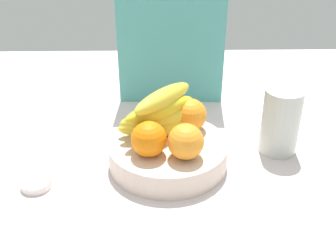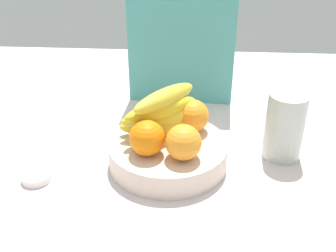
{
  "view_description": "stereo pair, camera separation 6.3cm",
  "coord_description": "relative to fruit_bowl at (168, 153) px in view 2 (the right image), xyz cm",
  "views": [
    {
      "loc": [
        1.44,
        -76.03,
        51.91
      ],
      "look_at": [
        2.91,
        -1.86,
        9.32
      ],
      "focal_mm": 44.58,
      "sensor_mm": 36.0,
      "label": 1
    },
    {
      "loc": [
        7.75,
        -75.89,
        51.91
      ],
      "look_at": [
        2.91,
        -1.86,
        9.32
      ],
      "focal_mm": 44.58,
      "sensor_mm": 36.0,
      "label": 2
    }
  ],
  "objects": [
    {
      "name": "ground_plane",
      "position": [
        -2.91,
        1.86,
        -4.16
      ],
      "size": [
        180.0,
        140.0,
        3.0
      ],
      "primitive_type": "cube",
      "color": "silver"
    },
    {
      "name": "fruit_bowl",
      "position": [
        0.0,
        0.0,
        0.0
      ],
      "size": [
        25.2,
        25.2,
        5.32
      ],
      "primitive_type": "cylinder",
      "color": "beige",
      "rests_on": "ground_plane"
    },
    {
      "name": "orange_front_left",
      "position": [
        3.35,
        -5.46,
        6.25
      ],
      "size": [
        7.17,
        7.17,
        7.17
      ],
      "primitive_type": "sphere",
      "color": "orange",
      "rests_on": "fruit_bowl"
    },
    {
      "name": "orange_front_right",
      "position": [
        4.97,
        5.49,
        6.25
      ],
      "size": [
        7.17,
        7.17,
        7.17
      ],
      "primitive_type": "sphere",
      "color": "orange",
      "rests_on": "fruit_bowl"
    },
    {
      "name": "orange_center",
      "position": [
        -3.81,
        4.29,
        6.25
      ],
      "size": [
        7.17,
        7.17,
        7.17
      ],
      "primitive_type": "sphere",
      "color": "orange",
      "rests_on": "fruit_bowl"
    },
    {
      "name": "orange_back_left",
      "position": [
        -3.89,
        -4.31,
        6.25
      ],
      "size": [
        7.17,
        7.17,
        7.17
      ],
      "primitive_type": "sphere",
      "color": "orange",
      "rests_on": "fruit_bowl"
    },
    {
      "name": "banana_bunch",
      "position": [
        -1.62,
        3.09,
        7.96
      ],
      "size": [
        17.62,
        15.55,
        10.6
      ],
      "color": "yellow",
      "rests_on": "fruit_bowl"
    },
    {
      "name": "cutting_board",
      "position": [
        1.37,
        30.62,
        15.34
      ],
      "size": [
        28.05,
        2.79,
        36.0
      ],
      "primitive_type": "cube",
      "rotation": [
        0.0,
        0.0,
        -0.04
      ],
      "color": "teal",
      "rests_on": "ground_plane"
    },
    {
      "name": "thermos_tumbler",
      "position": [
        24.75,
        4.86,
        4.79
      ],
      "size": [
        8.32,
        8.32,
        14.91
      ],
      "primitive_type": "cylinder",
      "color": "#B8BFB5",
      "rests_on": "ground_plane"
    },
    {
      "name": "jar_lid",
      "position": [
        -26.36,
        -7.61,
        -1.91
      ],
      "size": [
        6.03,
        6.03,
        1.5
      ],
      "primitive_type": "cylinder",
      "color": "white",
      "rests_on": "ground_plane"
    }
  ]
}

